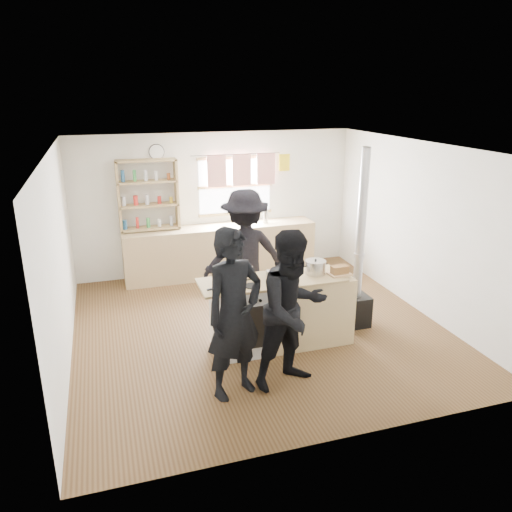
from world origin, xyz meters
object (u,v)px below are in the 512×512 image
object	(u,v)px
bread_board	(340,271)
roast_tray	(282,274)
cooking_island	(282,311)
person_near_left	(234,314)
flue_heater	(357,281)
person_far	(245,254)
person_near_right	(293,310)
skillet_greens	(231,285)
stockpot_stove	(244,272)
stockpot_counter	(315,267)
thermos	(265,215)

from	to	relation	value
bread_board	roast_tray	bearing A→B (deg)	167.83
cooking_island	person_near_left	world-z (taller)	person_near_left
flue_heater	person_far	bearing A→B (deg)	149.26
roast_tray	person_near_right	world-z (taller)	person_near_right
roast_tray	bread_board	world-z (taller)	bread_board
person_near_right	person_far	size ratio (longest dim) A/B	0.96
cooking_island	skillet_greens	distance (m)	0.86
stockpot_stove	roast_tray	bearing A→B (deg)	-13.06
skillet_greens	person_near_right	world-z (taller)	person_near_right
cooking_island	person_near_right	xyz separation A→B (m)	(-0.20, -0.88, 0.44)
stockpot_stove	flue_heater	bearing A→B (deg)	2.03
cooking_island	stockpot_counter	bearing A→B (deg)	1.88
cooking_island	roast_tray	world-z (taller)	roast_tray
skillet_greens	stockpot_counter	xyz separation A→B (m)	(1.16, 0.11, 0.06)
skillet_greens	stockpot_counter	size ratio (longest dim) A/B	1.15
person_near_right	person_near_left	bearing A→B (deg)	164.38
cooking_island	roast_tray	xyz separation A→B (m)	(0.00, 0.05, 0.50)
cooking_island	bread_board	distance (m)	0.91
bread_board	person_near_left	xyz separation A→B (m)	(-1.61, -0.78, -0.04)
stockpot_counter	person_far	xyz separation A→B (m)	(-0.65, 1.03, -0.08)
person_near_left	person_near_right	bearing A→B (deg)	-20.60
person_near_left	cooking_island	bearing A→B (deg)	24.90
skillet_greens	bread_board	size ratio (longest dim) A/B	1.06
stockpot_stove	person_near_left	xyz separation A→B (m)	(-0.41, -1.04, -0.06)
thermos	bread_board	size ratio (longest dim) A/B	0.95
stockpot_stove	person_far	distance (m)	0.92
skillet_greens	stockpot_stove	size ratio (longest dim) A/B	1.48
cooking_island	stockpot_stove	size ratio (longest dim) A/B	9.34
roast_tray	flue_heater	world-z (taller)	flue_heater
flue_heater	person_near_right	world-z (taller)	flue_heater
skillet_greens	roast_tray	xyz separation A→B (m)	(0.71, 0.15, 0.01)
thermos	person_near_right	world-z (taller)	person_near_right
skillet_greens	person_near_left	xyz separation A→B (m)	(-0.17, -0.79, -0.01)
cooking_island	stockpot_stove	world-z (taller)	stockpot_stove
cooking_island	stockpot_counter	world-z (taller)	stockpot_counter
cooking_island	person_near_right	bearing A→B (deg)	-102.96
stockpot_counter	flue_heater	distance (m)	0.84
cooking_island	person_near_right	size ratio (longest dim) A/B	1.09
thermos	flue_heater	xyz separation A→B (m)	(0.50, -2.55, -0.38)
thermos	stockpot_counter	world-z (taller)	thermos
person_near_left	person_near_right	size ratio (longest dim) A/B	1.04
thermos	stockpot_stove	bearing A→B (deg)	-113.70
flue_heater	person_far	distance (m)	1.64
stockpot_stove	bread_board	size ratio (longest dim) A/B	0.71
thermos	flue_heater	distance (m)	2.63
stockpot_counter	person_near_left	xyz separation A→B (m)	(-1.32, -0.90, -0.08)
cooking_island	flue_heater	world-z (taller)	flue_heater
roast_tray	cooking_island	bearing A→B (deg)	-94.61
stockpot_counter	person_far	bearing A→B (deg)	122.31
stockpot_counter	person_near_right	xyz separation A→B (m)	(-0.66, -0.90, -0.12)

